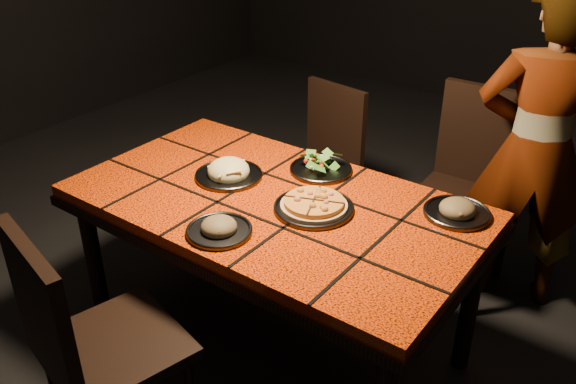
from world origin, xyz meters
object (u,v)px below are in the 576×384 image
Objects in this scene: dining_table at (274,216)px; diner at (536,152)px; plate_pizza at (314,206)px; chair_far_left at (323,153)px; plate_pasta at (229,172)px; chair_near at (85,339)px; chair_far_right at (472,177)px.

dining_table is 1.05× the size of diner.
plate_pizza reaches higher than dining_table.
plate_pasta is (0.10, -0.88, 0.28)m from chair_far_left.
chair_far_right is at bearing -93.95° from chair_near.
chair_far_left is 0.82m from chair_far_right.
dining_table is at bearing -116.19° from chair_far_right.
dining_table is 1.09m from chair_far_right.
chair_far_left is 1.11m from diner.
chair_far_left is at bearing -68.68° from chair_near.
diner is (0.71, 1.00, 0.10)m from dining_table.
plate_pizza is at bearing -50.64° from chair_far_left.
chair_near is 2.02m from diner.
diner is at bearing -100.93° from chair_near.
chair_far_left is 3.06× the size of plate_pasta.
chair_near is at bearing -110.51° from plate_pizza.
chair_far_right is at bearing 65.48° from dining_table.
plate_pizza is (0.32, 0.85, 0.21)m from chair_near.
plate_pizza is at bearing -96.38° from chair_near.
plate_pasta is (-0.12, 0.86, 0.22)m from chair_near.
dining_table is 1.67× the size of chair_near.
chair_far_left reaches higher than plate_pasta.
plate_pizza is at bearing -107.55° from chair_far_right.
chair_far_right is (0.45, 0.99, -0.10)m from dining_table.
plate_pasta reaches higher than dining_table.
chair_far_right reaches higher than dining_table.
dining_table is 0.20m from plate_pizza.
chair_far_left is 0.56× the size of diner.
diner reaches higher than plate_pasta.
plate_pizza is at bearing -1.62° from plate_pasta.
chair_near is 1.90m from chair_far_right.
chair_near is 0.62× the size of diner.
plate_pizza is (0.18, 0.02, 0.10)m from dining_table.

